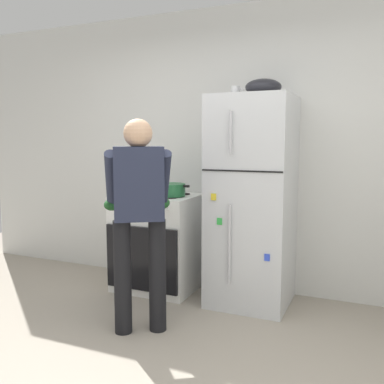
% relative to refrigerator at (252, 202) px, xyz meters
% --- Properties ---
extents(ground, '(8.00, 8.00, 0.00)m').
position_rel_refrigerator_xyz_m(ground, '(-0.38, -1.57, -0.91)').
color(ground, '#9E9384').
extents(kitchen_wall_back, '(6.00, 0.10, 2.70)m').
position_rel_refrigerator_xyz_m(kitchen_wall_back, '(-0.38, 0.38, 0.44)').
color(kitchen_wall_back, silver).
rests_on(kitchen_wall_back, ground).
extents(refrigerator, '(0.68, 0.72, 1.82)m').
position_rel_refrigerator_xyz_m(refrigerator, '(0.00, 0.00, 0.00)').
color(refrigerator, silver).
rests_on(refrigerator, ground).
extents(stove_range, '(0.76, 0.67, 0.93)m').
position_rel_refrigerator_xyz_m(stove_range, '(-0.93, -0.01, -0.45)').
color(stove_range, white).
rests_on(stove_range, ground).
extents(person_cook, '(0.65, 0.69, 1.60)m').
position_rel_refrigerator_xyz_m(person_cook, '(-0.62, -0.89, 0.04)').
color(person_cook, black).
rests_on(person_cook, ground).
extents(red_pot, '(0.38, 0.28, 0.12)m').
position_rel_refrigerator_xyz_m(red_pot, '(-0.77, -0.05, 0.07)').
color(red_pot, '#236638').
rests_on(red_pot, stove_range).
extents(coffee_mug, '(0.11, 0.08, 0.10)m').
position_rel_refrigerator_xyz_m(coffee_mug, '(-0.18, 0.05, 0.96)').
color(coffee_mug, silver).
rests_on(coffee_mug, refrigerator).
extents(pepper_mill, '(0.05, 0.05, 0.20)m').
position_rel_refrigerator_xyz_m(pepper_mill, '(-1.23, 0.20, 0.11)').
color(pepper_mill, brown).
rests_on(pepper_mill, stove_range).
extents(mixing_bowl, '(0.30, 0.30, 0.14)m').
position_rel_refrigerator_xyz_m(mixing_bowl, '(0.08, 0.00, 0.98)').
color(mixing_bowl, black).
rests_on(mixing_bowl, refrigerator).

